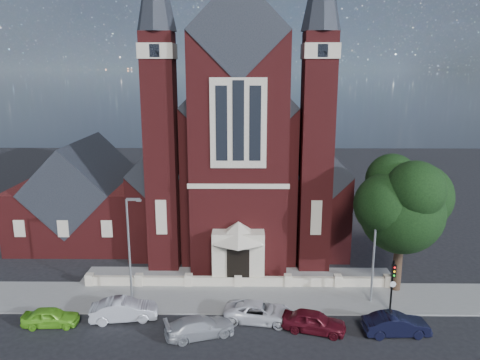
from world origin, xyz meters
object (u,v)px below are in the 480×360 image
(street_lamp_right, at_px, (376,245))
(car_navy, at_px, (396,325))
(church, at_px, (240,152))
(street_lamp_left, at_px, (130,244))
(car_lime_van, at_px, (51,317))
(car_silver_a, at_px, (124,310))
(parish_hall, at_px, (85,200))
(street_tree, at_px, (405,207))
(car_white_suv, at_px, (259,312))
(car_dark_red, at_px, (314,321))
(traffic_signal, at_px, (393,280))
(car_silver_b, at_px, (200,327))

(street_lamp_right, distance_m, car_navy, 5.86)
(church, bearing_deg, street_lamp_left, -112.66)
(car_lime_van, distance_m, car_silver_a, 4.87)
(parish_hall, bearing_deg, street_tree, -23.26)
(car_silver_a, relative_size, car_white_suv, 0.94)
(street_tree, height_order, car_dark_red, street_tree)
(traffic_signal, xyz_separation_m, car_silver_b, (-13.42, -3.11, -1.92))
(street_lamp_right, relative_size, car_navy, 1.87)
(church, relative_size, car_silver_a, 7.60)
(car_silver_b, height_order, car_white_suv, car_white_suv)
(street_lamp_right, bearing_deg, car_dark_red, -140.76)
(traffic_signal, bearing_deg, street_lamp_left, 175.24)
(car_white_suv, bearing_deg, car_silver_b, 124.28)
(church, xyz_separation_m, car_lime_van, (-12.70, -22.46, -7.54))
(street_lamp_left, xyz_separation_m, street_lamp_right, (18.00, 0.00, 0.00))
(street_lamp_right, xyz_separation_m, traffic_signal, (0.91, -1.57, -2.02))
(parish_hall, relative_size, traffic_signal, 3.05)
(church, bearing_deg, street_tree, -53.83)
(car_lime_van, relative_size, car_dark_red, 0.89)
(street_tree, distance_m, car_dark_red, 11.29)
(car_lime_van, relative_size, car_silver_a, 0.82)
(car_white_suv, bearing_deg, church, 12.46)
(car_silver_b, relative_size, car_dark_red, 1.08)
(street_lamp_left, relative_size, car_lime_van, 2.15)
(car_dark_red, bearing_deg, church, 28.75)
(church, bearing_deg, car_white_suv, -85.91)
(car_lime_van, xyz_separation_m, car_white_suv, (14.26, 0.76, 0.04))
(traffic_signal, relative_size, car_silver_b, 0.87)
(traffic_signal, bearing_deg, church, 118.20)
(car_white_suv, xyz_separation_m, car_navy, (8.95, -1.62, 0.04))
(car_lime_van, relative_size, car_white_suv, 0.77)
(car_silver_b, xyz_separation_m, car_dark_red, (7.57, 0.65, 0.06))
(street_lamp_right, height_order, car_navy, street_lamp_right)
(church, bearing_deg, car_silver_a, -110.08)
(parish_hall, xyz_separation_m, car_navy, (26.51, -18.37, -3.30))
(car_lime_van, xyz_separation_m, car_navy, (23.21, -0.86, 0.07))
(street_lamp_left, relative_size, car_dark_red, 1.91)
(church, distance_m, street_lamp_left, 20.84)
(church, distance_m, car_navy, 26.64)
(street_lamp_right, bearing_deg, car_silver_a, -171.52)
(parish_hall, height_order, car_lime_van, parish_hall)
(car_white_suv, distance_m, car_dark_red, 3.82)
(street_tree, distance_m, car_lime_van, 26.60)
(parish_hall, distance_m, car_lime_van, 18.14)
(traffic_signal, bearing_deg, street_lamp_right, 120.01)
(church, bearing_deg, street_lamp_right, -61.96)
(traffic_signal, distance_m, car_dark_red, 6.62)
(car_silver_a, distance_m, car_navy, 18.49)
(church, xyz_separation_m, street_lamp_left, (-7.91, -18.94, -3.59))
(parish_hall, height_order, car_silver_b, parish_hall)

